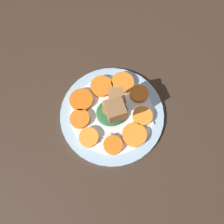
# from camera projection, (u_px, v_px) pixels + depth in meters

# --- Properties ---
(table_slab) EXTENTS (1.20, 1.20, 0.02)m
(table_slab) POSITION_uv_depth(u_px,v_px,m) (112.00, 116.00, 0.63)
(table_slab) COLOR #38281E
(table_slab) RESTS_ON ground
(plate) EXTENTS (0.29, 0.29, 0.01)m
(plate) POSITION_uv_depth(u_px,v_px,m) (112.00, 114.00, 0.61)
(plate) COLOR #99B7D1
(plate) RESTS_ON table_slab
(carrot_slice_0) EXTENTS (0.05, 0.05, 0.01)m
(carrot_slice_0) POSITION_uv_depth(u_px,v_px,m) (80.00, 119.00, 0.59)
(carrot_slice_0) COLOR orange
(carrot_slice_0) RESTS_ON plate
(carrot_slice_1) EXTENTS (0.05, 0.05, 0.01)m
(carrot_slice_1) POSITION_uv_depth(u_px,v_px,m) (89.00, 137.00, 0.58)
(carrot_slice_1) COLOR orange
(carrot_slice_1) RESTS_ON plate
(carrot_slice_2) EXTENTS (0.05, 0.05, 0.01)m
(carrot_slice_2) POSITION_uv_depth(u_px,v_px,m) (113.00, 145.00, 0.57)
(carrot_slice_2) COLOR orange
(carrot_slice_2) RESTS_ON plate
(carrot_slice_3) EXTENTS (0.07, 0.07, 0.01)m
(carrot_slice_3) POSITION_uv_depth(u_px,v_px,m) (134.00, 135.00, 0.58)
(carrot_slice_3) COLOR orange
(carrot_slice_3) RESTS_ON plate
(carrot_slice_4) EXTENTS (0.05, 0.05, 0.01)m
(carrot_slice_4) POSITION_uv_depth(u_px,v_px,m) (142.00, 116.00, 0.60)
(carrot_slice_4) COLOR orange
(carrot_slice_4) RESTS_ON plate
(carrot_slice_5) EXTENTS (0.05, 0.05, 0.01)m
(carrot_slice_5) POSITION_uv_depth(u_px,v_px,m) (139.00, 94.00, 0.62)
(carrot_slice_5) COLOR orange
(carrot_slice_5) RESTS_ON plate
(carrot_slice_6) EXTENTS (0.07, 0.07, 0.01)m
(carrot_slice_6) POSITION_uv_depth(u_px,v_px,m) (123.00, 83.00, 0.63)
(carrot_slice_6) COLOR orange
(carrot_slice_6) RESTS_ON plate
(carrot_slice_7) EXTENTS (0.06, 0.06, 0.01)m
(carrot_slice_7) POSITION_uv_depth(u_px,v_px,m) (102.00, 86.00, 0.63)
(carrot_slice_7) COLOR orange
(carrot_slice_7) RESTS_ON plate
(carrot_slice_8) EXTENTS (0.07, 0.07, 0.01)m
(carrot_slice_8) POSITION_uv_depth(u_px,v_px,m) (81.00, 100.00, 0.61)
(carrot_slice_8) COLOR #D76115
(carrot_slice_8) RESTS_ON plate
(center_pile) EXTENTS (0.09, 0.08, 0.10)m
(center_pile) POSITION_uv_depth(u_px,v_px,m) (113.00, 108.00, 0.57)
(center_pile) COLOR #235128
(center_pile) RESTS_ON plate
(fork) EXTENTS (0.18, 0.02, 0.00)m
(fork) POSITION_uv_depth(u_px,v_px,m) (121.00, 134.00, 0.58)
(fork) COLOR silver
(fork) RESTS_ON plate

